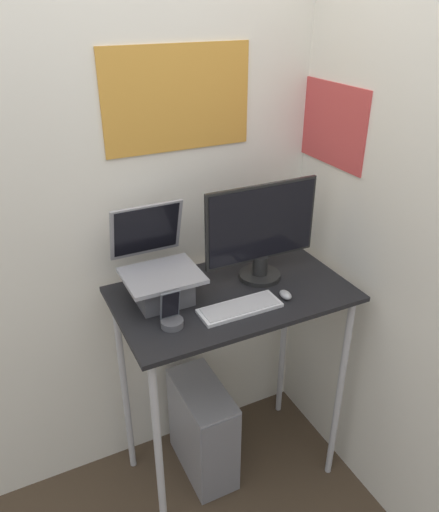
# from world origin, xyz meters

# --- Properties ---
(wall_back) EXTENTS (6.00, 0.06, 2.60)m
(wall_back) POSITION_xyz_m (-0.00, 0.64, 1.30)
(wall_back) COLOR silver
(wall_back) RESTS_ON ground_plane
(wall_side_right) EXTENTS (0.06, 6.00, 2.60)m
(wall_side_right) POSITION_xyz_m (0.56, 0.00, 1.30)
(wall_side_right) COLOR silver
(wall_side_right) RESTS_ON ground_plane
(desk) EXTENTS (0.96, 0.56, 1.05)m
(desk) POSITION_xyz_m (0.00, 0.28, 0.90)
(desk) COLOR black
(desk) RESTS_ON ground_plane
(laptop) EXTENTS (0.29, 0.33, 0.36)m
(laptop) POSITION_xyz_m (-0.28, 0.36, 1.14)
(laptop) COLOR #4C4C51
(laptop) RESTS_ON desk
(monitor) EXTENTS (0.50, 0.18, 0.42)m
(monitor) POSITION_xyz_m (0.16, 0.33, 1.25)
(monitor) COLOR black
(monitor) RESTS_ON desk
(keyboard) EXTENTS (0.32, 0.12, 0.02)m
(keyboard) POSITION_xyz_m (-0.03, 0.15, 1.05)
(keyboard) COLOR silver
(keyboard) RESTS_ON desk
(mouse) EXTENTS (0.04, 0.06, 0.03)m
(mouse) POSITION_xyz_m (0.17, 0.15, 1.06)
(mouse) COLOR #99999E
(mouse) RESTS_ON desk
(cell_phone) EXTENTS (0.08, 0.08, 0.15)m
(cell_phone) POSITION_xyz_m (-0.31, 0.17, 1.08)
(cell_phone) COLOR #4C4C51
(cell_phone) RESTS_ON desk
(computer_tower) EXTENTS (0.20, 0.42, 0.51)m
(computer_tower) POSITION_xyz_m (-0.11, 0.35, 0.25)
(computer_tower) COLOR gray
(computer_tower) RESTS_ON ground_plane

